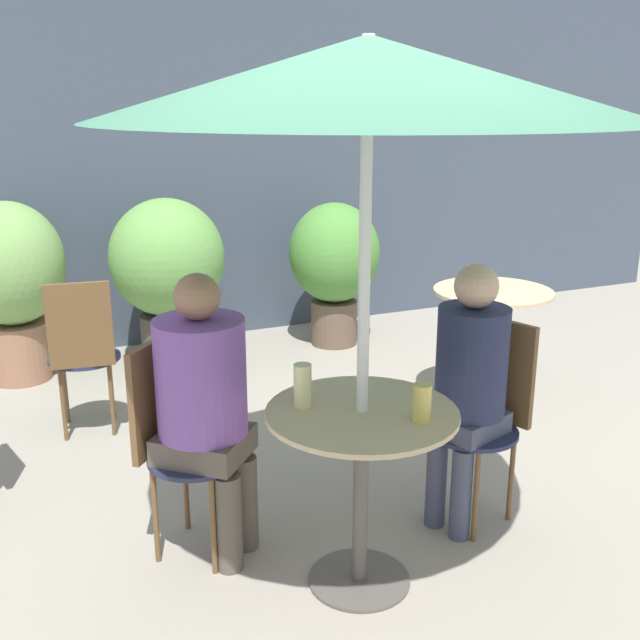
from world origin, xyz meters
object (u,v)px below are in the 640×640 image
Objects in this scene: bistro_chair_0 at (487,403)px; umbrella at (368,79)px; potted_plant_2 at (334,260)px; seated_person_1 at (205,396)px; potted_plant_1 at (168,267)px; cafe_table_far at (491,319)px; bistro_chair_2 at (82,345)px; seated_person_0 at (469,375)px; cafe_table_near at (361,455)px; potted_plant_0 at (11,275)px; bistro_chair_1 at (174,430)px; beer_glass_0 at (422,402)px; beer_glass_1 at (303,385)px.

bistro_chair_0 is 1.62m from umbrella.
bistro_chair_0 is 0.45× the size of umbrella.
umbrella is at bearing -112.64° from potted_plant_2.
potted_plant_1 is (0.38, 2.42, 0.01)m from seated_person_1.
cafe_table_far is 2.46m from bistro_chair_2.
seated_person_1 reaches higher than potted_plant_1.
potted_plant_1 reaches higher than seated_person_0.
cafe_table_near is 2.04m from bistro_chair_2.
cafe_table_near is at bearing -112.64° from potted_plant_2.
cafe_table_near is at bearing -136.97° from umbrella.
potted_plant_2 is (2.33, -0.15, -0.07)m from potted_plant_0.
bistro_chair_0 is at bearing 18.32° from umbrella.
umbrella reaches higher than cafe_table_near.
cafe_table_near is 3.21m from potted_plant_0.
beer_glass_0 is (0.77, -0.71, 0.27)m from bistro_chair_1.
seated_person_0 is 0.98× the size of potted_plant_0.
beer_glass_1 is at bearing -116.90° from potted_plant_2.
beer_glass_0 is 3.18m from potted_plant_2.
cafe_table_far is at bearing -24.87° from seated_person_1.
bistro_chair_2 is (-1.60, 1.61, 0.00)m from bistro_chair_0.
bistro_chair_1 is 0.75× the size of potted_plant_0.
beer_glass_1 is at bearing 144.87° from umbrella.
umbrella reaches higher than beer_glass_0.
bistro_chair_1 and bistro_chair_2 have the same top height.
seated_person_0 is (-0.14, -0.05, 0.18)m from bistro_chair_0.
potted_plant_1 reaches higher than bistro_chair_2.
seated_person_0 reaches higher than beer_glass_1.
beer_glass_0 is at bearing -73.75° from bistro_chair_0.
seated_person_0 is (1.24, -0.33, 0.18)m from bistro_chair_1.
potted_plant_0 is (-1.92, 2.74, 0.19)m from bistro_chair_0.
beer_glass_1 is at bearing -101.03° from bistro_chair_0.
potted_plant_0 reaches higher than bistro_chair_1.
seated_person_1 is (-1.27, 0.18, 0.17)m from bistro_chair_0.
cafe_table_near is at bearing -90.00° from bistro_chair_1.
potted_plant_0 reaches higher than seated_person_0.
umbrella reaches higher than beer_glass_1.
bistro_chair_2 is at bearing 113.94° from cafe_table_near.
cafe_table_far is at bearing 40.28° from umbrella.
seated_person_1 reaches higher than beer_glass_1.
cafe_table_far is at bearing 40.28° from cafe_table_near.
bistro_chair_0 reaches higher than beer_glass_1.
potted_plant_2 reaches higher than beer_glass_0.
seated_person_1 is 7.34× the size of beer_glass_1.
cafe_table_far is 0.67× the size of potted_plant_2.
seated_person_1 is 2.64m from potted_plant_0.
bistro_chair_0 is at bearing 90.00° from seated_person_0.
beer_glass_1 is (0.64, -1.73, 0.28)m from bistro_chair_2.
bistro_chair_0 is 0.76× the size of potted_plant_1.
beer_glass_1 is at bearing -92.58° from bistro_chair_1.
seated_person_1 is 2.45m from potted_plant_1.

